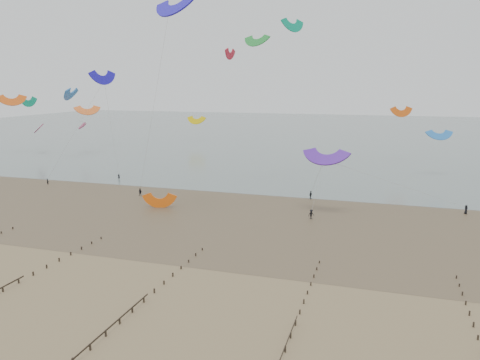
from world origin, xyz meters
name	(u,v)px	position (x,y,z in m)	size (l,w,h in m)	color
ground	(141,277)	(0.00, 0.00, 0.00)	(500.00, 500.00, 0.00)	brown
sea_and_shore	(206,210)	(-4.08, 34.40, 0.01)	(500.00, 665.00, 0.03)	#475654
groynes	(76,358)	(4.00, -19.05, 0.47)	(72.16, 50.16, 1.00)	black
kitesurfer_lead	(48,182)	(-51.57, 45.04, 0.77)	(0.56, 0.37, 1.54)	black
kitesurfers	(356,203)	(24.90, 45.68, 0.87)	(113.60, 23.01, 1.86)	black
grounded_kite	(160,208)	(-13.89, 32.98, 0.00)	(5.98, 3.13, 4.55)	#F55F0F
kites_airborne	(217,98)	(-21.29, 88.12, 20.70)	(235.97, 125.34, 38.03)	maroon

